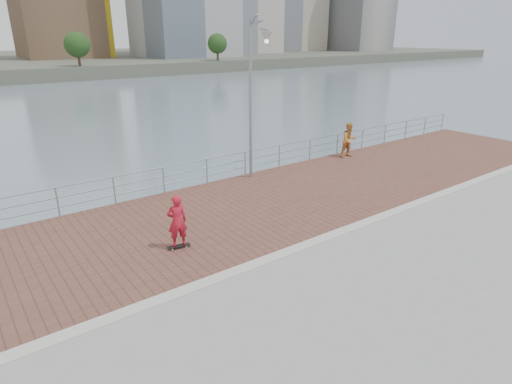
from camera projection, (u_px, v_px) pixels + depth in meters
water at (293, 305)px, 13.76m from camera, size 400.00×400.00×0.00m
seawall at (441, 374)px, 9.65m from camera, size 40.00×24.00×2.00m
brick_lane at (230, 213)px, 15.77m from camera, size 40.00×6.80×0.02m
curb at (295, 249)px, 13.05m from camera, size 40.00×0.40×0.06m
guardrail at (186, 172)px, 18.09m from camera, size 39.06×0.06×1.13m
street_lamp at (257, 72)px, 17.65m from camera, size 0.48×1.41×6.63m
skateboard at (179, 246)px, 13.13m from camera, size 0.72×0.32×0.08m
skateboarder at (177, 221)px, 12.84m from camera, size 0.67×0.51×1.64m
bystander at (349, 140)px, 22.55m from camera, size 1.02×0.88×1.82m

